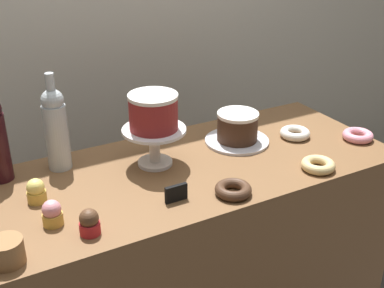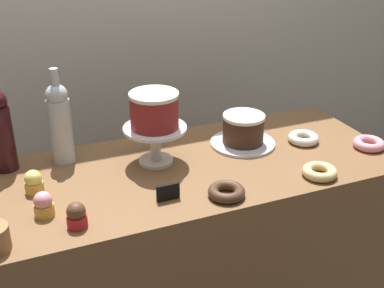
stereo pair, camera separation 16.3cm
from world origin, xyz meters
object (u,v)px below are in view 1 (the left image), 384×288
Objects in this scene: cupcake_chocolate at (89,222)px; donut_pink at (358,136)px; donut_chocolate at (233,190)px; chocolate_round_cake at (237,126)px; donut_sugar at (295,133)px; white_layer_cake at (153,112)px; cookie_stack at (7,252)px; wine_bottle_clear at (56,128)px; cupcake_lemon at (36,191)px; price_sign_chalkboard at (176,193)px; donut_glazed at (318,165)px; cake_stand_pedestal at (154,140)px; cupcake_strawberry at (52,213)px.

donut_pink is (1.06, 0.09, -0.02)m from cupcake_chocolate.
cupcake_chocolate is at bearing 177.98° from donut_chocolate.
donut_sugar is at bearing -17.78° from chocolate_round_cake.
white_layer_cake is 1.92× the size of cookie_stack.
donut_pink is (1.03, -0.32, -0.13)m from wine_bottle_clear.
cupcake_chocolate reaches higher than donut_pink.
cupcake_lemon is at bearing 179.37° from donut_sugar.
cupcake_chocolate is at bearing -156.38° from chocolate_round_cake.
donut_sugar is 0.62m from price_sign_chalkboard.
chocolate_round_cake is 0.37m from donut_chocolate.
donut_sugar is 1.60× the size of price_sign_chalkboard.
cookie_stack is at bearing -179.64° from donut_chocolate.
cupcake_chocolate is at bearing 5.28° from cookie_stack.
cupcake_chocolate reaches higher than donut_sugar.
chocolate_round_cake is 0.71m from cupcake_chocolate.
donut_glazed is (-0.10, -0.24, 0.00)m from donut_sugar.
cupcake_chocolate is at bearing -165.95° from donut_sugar.
cake_stand_pedestal is 2.84× the size of cupcake_strawberry.
wine_bottle_clear is 4.65× the size of price_sign_chalkboard.
wine_bottle_clear is at bearing 123.15° from price_sign_chalkboard.
wine_bottle_clear is 4.38× the size of cupcake_strawberry.
white_layer_cake is 1.44× the size of donut_chocolate.
cookie_stack is at bearing -175.15° from donut_pink.
white_layer_cake is at bearing 79.77° from price_sign_chalkboard.
chocolate_round_cake is 0.46m from price_sign_chalkboard.
wine_bottle_clear reaches higher than cookie_stack.
price_sign_chalkboard reaches higher than donut_glazed.
cake_stand_pedestal reaches higher than donut_chocolate.
wine_bottle_clear reaches higher than donut_sugar.
cake_stand_pedestal is 1.88× the size of donut_chocolate.
cake_stand_pedestal reaches higher than cupcake_lemon.
white_layer_cake is 0.49× the size of wine_bottle_clear.
wine_bottle_clear is 4.38× the size of cupcake_lemon.
white_layer_cake is at bearing 147.30° from donut_glazed.
price_sign_chalkboard is at bearing -56.85° from wine_bottle_clear.
cupcake_strawberry is 0.66× the size of donut_pink.
donut_sugar is 1.00× the size of donut_chocolate.
white_layer_cake is at bearing -24.64° from wine_bottle_clear.
wine_bottle_clear reaches higher than price_sign_chalkboard.
cupcake_chocolate is 0.12m from cupcake_strawberry.
cupcake_chocolate is 0.66× the size of donut_sugar.
donut_pink is at bearing 4.76° from cupcake_chocolate.
cupcake_chocolate is 1.06m from donut_pink.
donut_chocolate is (0.52, -0.10, -0.02)m from cupcake_strawberry.
cake_stand_pedestal reaches higher than donut_glazed.
cupcake_lemon reaches higher than donut_glazed.
cookie_stack is (-0.21, -0.02, -0.00)m from cupcake_chocolate.
cupcake_chocolate is (-0.65, -0.29, -0.03)m from chocolate_round_cake.
cookie_stack is at bearing -120.07° from wine_bottle_clear.
white_layer_cake is 0.43m from cupcake_lemon.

